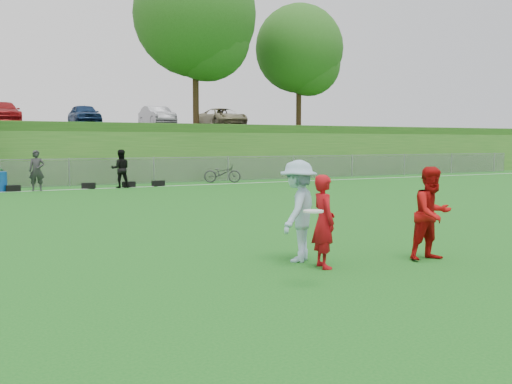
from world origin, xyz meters
TOP-DOWN VIEW (x-y plane):
  - ground at (0.00, 0.00)m, footprint 120.00×120.00m
  - sideline_far at (0.00, 18.00)m, footprint 60.00×0.10m
  - fence at (0.00, 20.00)m, footprint 58.00×0.06m
  - berm at (0.00, 31.00)m, footprint 120.00×18.00m
  - parking_lot at (0.00, 33.00)m, footprint 120.00×12.00m
  - tree_green_near at (8.16, 24.42)m, footprint 7.14×7.14m
  - tree_green_far at (16.16, 25.92)m, footprint 5.88×5.88m
  - car_row at (-1.17, 32.00)m, footprint 32.04×5.18m
  - spectator_row at (-2.86, 18.00)m, footprint 9.07×0.79m
  - gear_bags at (0.95, 18.10)m, footprint 6.71×0.49m
  - player_red_left at (0.76, 0.45)m, footprint 0.46×0.61m
  - player_red_center at (2.76, 0.10)m, footprint 0.79×0.62m
  - player_blue at (0.67, 1.08)m, footprint 1.26×1.22m
  - frisbee at (-0.08, -0.53)m, footprint 0.29×0.29m
  - recycling_bin at (-3.00, 18.41)m, footprint 0.70×0.70m
  - bicycle at (7.19, 18.91)m, footprint 1.93×1.35m

SIDE VIEW (x-z plane):
  - ground at x=0.00m, z-range 0.00..0.00m
  - sideline_far at x=0.00m, z-range 0.00..0.01m
  - gear_bags at x=0.95m, z-range 0.00..0.26m
  - recycling_bin at x=-3.00m, z-range 0.00..0.81m
  - bicycle at x=7.19m, z-range 0.00..0.96m
  - fence at x=0.00m, z-range 0.00..1.30m
  - player_red_left at x=0.76m, z-range 0.00..1.51m
  - player_red_center at x=2.76m, z-range 0.00..1.61m
  - spectator_row at x=-2.86m, z-range 0.00..1.69m
  - player_blue at x=0.67m, z-range 0.00..1.72m
  - frisbee at x=-0.08m, z-range 1.06..1.09m
  - berm at x=0.00m, z-range 0.00..3.00m
  - parking_lot at x=0.00m, z-range 3.00..3.10m
  - car_row at x=-1.17m, z-range 3.10..4.54m
  - tree_green_far at x=16.16m, z-range 3.87..12.06m
  - tree_green_near at x=8.16m, z-range 4.06..14.00m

